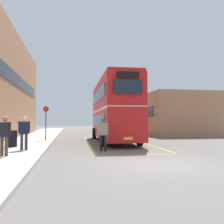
{
  "coord_description": "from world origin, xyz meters",
  "views": [
    {
      "loc": [
        -3.33,
        -8.61,
        1.6
      ],
      "look_at": [
        0.45,
        12.76,
        2.44
      ],
      "focal_mm": 39.07,
      "sensor_mm": 36.0,
      "label": 1
    }
  ],
  "objects": [
    {
      "name": "double_decker_bus",
      "position": [
        0.11,
        10.28,
        2.51
      ],
      "size": [
        2.92,
        10.88,
        4.75
      ],
      "color": "black",
      "rests_on": "ground"
    },
    {
      "name": "ground_plane",
      "position": [
        0.0,
        14.4,
        0.0
      ],
      "size": [
        135.6,
        135.6,
        0.0
      ],
      "primitive_type": "plane",
      "color": "#66605B"
    },
    {
      "name": "depot_building_right",
      "position": [
        9.28,
        21.02,
        2.42
      ],
      "size": [
        7.63,
        13.35,
        4.84
      ],
      "color": "#AD7A56",
      "rests_on": "ground"
    },
    {
      "name": "pedestrian_boarding",
      "position": [
        -1.52,
        4.38,
        1.03
      ],
      "size": [
        0.55,
        0.4,
        1.77
      ],
      "color": "black",
      "rests_on": "ground"
    },
    {
      "name": "litter_bin",
      "position": [
        -6.52,
        6.24,
        0.63
      ],
      "size": [
        0.52,
        0.52,
        0.98
      ],
      "color": "black",
      "rests_on": "sidewalk_left"
    },
    {
      "name": "pedestrian_waiting_far",
      "position": [
        -6.03,
        2.36,
        1.11
      ],
      "size": [
        0.53,
        0.38,
        1.67
      ],
      "color": "#473828",
      "rests_on": "sidewalk_left"
    },
    {
      "name": "bay_marking_yellow",
      "position": [
        0.09,
        8.32,
        0.0
      ],
      "size": [
        4.4,
        12.92,
        0.01
      ],
      "color": "gold",
      "rests_on": "ground"
    },
    {
      "name": "single_deck_bus",
      "position": [
        2.2,
        30.78,
        1.64
      ],
      "size": [
        3.61,
        9.21,
        3.02
      ],
      "color": "black",
      "rests_on": "ground"
    },
    {
      "name": "pedestrian_waiting_near",
      "position": [
        -5.58,
        4.41,
        1.13
      ],
      "size": [
        0.54,
        0.38,
        1.71
      ],
      "color": "#2D2D38",
      "rests_on": "sidewalk_left"
    },
    {
      "name": "bus_stop_sign",
      "position": [
        -5.11,
        10.98,
        1.73
      ],
      "size": [
        0.44,
        0.09,
        2.65
      ],
      "color": "#4C4C51",
      "rests_on": "sidewalk_left"
    },
    {
      "name": "sidewalk_left",
      "position": [
        -6.5,
        16.8,
        0.07
      ],
      "size": [
        4.0,
        57.6,
        0.14
      ],
      "primitive_type": "cube",
      "color": "#B2ADA3",
      "rests_on": "ground"
    }
  ]
}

